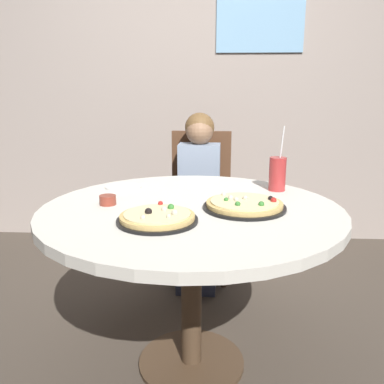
# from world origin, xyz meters

# --- Properties ---
(ground_plane) EXTENTS (8.00, 8.00, 0.00)m
(ground_plane) POSITION_xyz_m (0.00, 0.00, 0.00)
(ground_plane) COLOR #4C4238
(wall_with_window) EXTENTS (5.20, 0.14, 2.90)m
(wall_with_window) POSITION_xyz_m (0.00, 1.74, 1.45)
(wall_with_window) COLOR #A8998E
(wall_with_window) RESTS_ON ground_plane
(dining_table) EXTENTS (1.25, 1.25, 0.75)m
(dining_table) POSITION_xyz_m (0.00, 0.00, 0.66)
(dining_table) COLOR silver
(dining_table) RESTS_ON ground_plane
(chair_wooden) EXTENTS (0.41, 0.41, 0.95)m
(chair_wooden) POSITION_xyz_m (0.00, 1.03, 0.53)
(chair_wooden) COLOR brown
(chair_wooden) RESTS_ON ground_plane
(diner_child) EXTENTS (0.27, 0.42, 1.08)m
(diner_child) POSITION_xyz_m (-0.00, 0.85, 0.48)
(diner_child) COLOR #3F4766
(diner_child) RESTS_ON ground_plane
(pizza_veggie) EXTENTS (0.30, 0.30, 0.05)m
(pizza_veggie) POSITION_xyz_m (-0.11, -0.21, 0.77)
(pizza_veggie) COLOR black
(pizza_veggie) RESTS_ON dining_table
(pizza_cheese) EXTENTS (0.34, 0.34, 0.05)m
(pizza_cheese) POSITION_xyz_m (0.22, -0.02, 0.77)
(pizza_cheese) COLOR black
(pizza_cheese) RESTS_ON dining_table
(soda_cup) EXTENTS (0.08, 0.08, 0.31)m
(soda_cup) POSITION_xyz_m (0.39, 0.30, 0.83)
(soda_cup) COLOR #B73333
(soda_cup) RESTS_ON dining_table
(sauce_bowl) EXTENTS (0.07, 0.07, 0.04)m
(sauce_bowl) POSITION_xyz_m (-0.35, 0.01, 0.77)
(sauce_bowl) COLOR brown
(sauce_bowl) RESTS_ON dining_table
(plate_small) EXTENTS (0.18, 0.18, 0.01)m
(plate_small) POSITION_xyz_m (-0.35, 0.31, 0.76)
(plate_small) COLOR white
(plate_small) RESTS_ON dining_table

